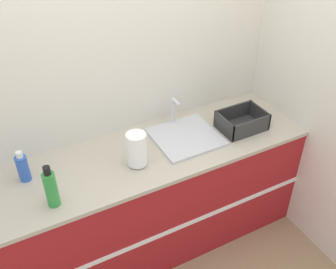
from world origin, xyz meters
TOP-DOWN VIEW (x-y plane):
  - ground_plane at (0.00, 0.00)m, footprint 12.00×12.00m
  - wall_back at (0.00, 0.68)m, footprint 4.63×0.06m
  - wall_right at (1.15, 0.33)m, footprint 0.06×2.65m
  - counter_cabinet at (0.00, 0.33)m, footprint 2.25×0.68m
  - sink at (0.28, 0.35)m, footprint 0.45×0.43m
  - paper_towel_roll at (-0.14, 0.24)m, footprint 0.13×0.13m
  - dish_rack at (0.71, 0.26)m, footprint 0.33×0.24m
  - bottle_green at (-0.71, 0.14)m, footprint 0.07×0.07m
  - bottle_blue at (-0.81, 0.44)m, footprint 0.07×0.07m

SIDE VIEW (x-z plane):
  - ground_plane at x=0.00m, z-range 0.00..0.00m
  - counter_cabinet at x=0.00m, z-range 0.00..0.91m
  - sink at x=0.28m, z-range 0.81..1.04m
  - dish_rack at x=0.71m, z-range 0.89..1.02m
  - bottle_blue at x=-0.81m, z-range 0.89..1.11m
  - paper_towel_roll at x=-0.14m, z-range 0.91..1.14m
  - bottle_green at x=-0.71m, z-range 0.89..1.17m
  - wall_back at x=0.00m, z-range 0.00..2.60m
  - wall_right at x=1.15m, z-range 0.00..2.60m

